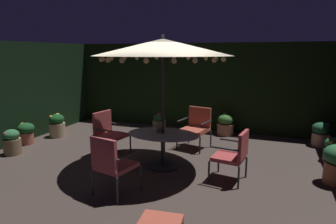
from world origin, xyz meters
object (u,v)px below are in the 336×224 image
at_px(patio_dining_table, 163,142).
at_px(potted_plant_back_center, 321,134).
at_px(centerpiece_planter, 159,121).
at_px(patio_chair_north, 196,125).
at_px(patio_umbrella, 163,48).
at_px(potted_plant_left_far, 12,142).
at_px(potted_plant_right_near, 334,150).
at_px(potted_plant_front_corner, 26,132).
at_px(patio_chair_east, 112,162).
at_px(patio_chair_southeast, 234,153).
at_px(potted_plant_back_right, 225,125).
at_px(potted_plant_right_far, 57,125).
at_px(patio_chair_northeast, 108,131).

xyz_separation_m(patio_dining_table, potted_plant_back_center, (3.22, 2.62, -0.21)).
distance_m(centerpiece_planter, potted_plant_back_center, 4.24).
relative_size(patio_dining_table, centerpiece_planter, 3.68).
bearing_deg(patio_chair_north, patio_umbrella, -102.35).
distance_m(potted_plant_left_far, potted_plant_right_near, 7.16).
height_order(centerpiece_planter, potted_plant_front_corner, centerpiece_planter).
xyz_separation_m(patio_chair_east, potted_plant_left_far, (-3.20, 0.92, -0.29)).
bearing_deg(patio_chair_southeast, potted_plant_back_right, 102.02).
xyz_separation_m(patio_dining_table, patio_chair_east, (-0.33, -1.44, 0.06)).
bearing_deg(patio_dining_table, patio_umbrella, 129.67).
distance_m(patio_chair_southeast, potted_plant_right_far, 5.16).
bearing_deg(potted_plant_front_corner, patio_umbrella, -2.78).
bearing_deg(patio_dining_table, potted_plant_left_far, -171.54).
distance_m(centerpiece_planter, patio_chair_northeast, 1.42).
relative_size(patio_chair_east, potted_plant_back_center, 1.69).
xyz_separation_m(patio_chair_southeast, potted_plant_right_near, (1.88, 1.73, -0.27)).
bearing_deg(patio_chair_east, patio_umbrella, 77.19).
height_order(potted_plant_right_near, potted_plant_back_right, potted_plant_back_right).
relative_size(potted_plant_front_corner, potted_plant_left_far, 0.94).
bearing_deg(patio_chair_east, patio_chair_southeast, 34.59).
bearing_deg(potted_plant_front_corner, patio_chair_northeast, 2.03).
bearing_deg(potted_plant_back_center, centerpiece_planter, -142.41).
xyz_separation_m(potted_plant_right_far, potted_plant_back_right, (4.37, 1.80, -0.02)).
bearing_deg(potted_plant_back_right, potted_plant_front_corner, -150.66).
height_order(patio_umbrella, potted_plant_front_corner, patio_umbrella).
bearing_deg(patio_chair_north, potted_plant_back_right, 69.81).
bearing_deg(potted_plant_left_far, potted_plant_right_near, 16.58).
bearing_deg(patio_chair_northeast, patio_dining_table, -10.54).
bearing_deg(patio_umbrella, patio_chair_northeast, 169.46).
bearing_deg(potted_plant_right_near, potted_plant_right_far, -175.69).
distance_m(patio_chair_southeast, potted_plant_front_corner, 5.31).
relative_size(patio_umbrella, potted_plant_front_corner, 4.86).
distance_m(patio_chair_east, potted_plant_right_far, 4.05).
distance_m(patio_chair_northeast, potted_plant_back_center, 5.24).
bearing_deg(patio_chair_southeast, potted_plant_left_far, -176.41).
height_order(centerpiece_planter, patio_chair_southeast, centerpiece_planter).
distance_m(patio_dining_table, centerpiece_planter, 0.43).
distance_m(patio_dining_table, patio_chair_east, 1.48).
bearing_deg(patio_chair_northeast, patio_chair_southeast, -9.42).
distance_m(potted_plant_front_corner, potted_plant_right_near, 7.29).
relative_size(patio_umbrella, potted_plant_right_far, 4.20).
height_order(patio_dining_table, potted_plant_front_corner, patio_dining_table).
bearing_deg(potted_plant_right_near, potted_plant_front_corner, -169.47).
relative_size(patio_chair_north, potted_plant_front_corner, 1.77).
relative_size(patio_chair_east, potted_plant_front_corner, 1.84).
xyz_separation_m(centerpiece_planter, potted_plant_front_corner, (-3.73, 0.12, -0.63)).
relative_size(centerpiece_planter, potted_plant_front_corner, 0.73).
height_order(patio_dining_table, potted_plant_right_far, patio_dining_table).
xyz_separation_m(patio_chair_northeast, potted_plant_front_corner, (-2.38, -0.08, -0.25)).
xyz_separation_m(patio_umbrella, potted_plant_left_far, (-3.53, -0.52, -2.11)).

